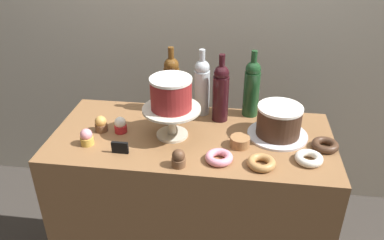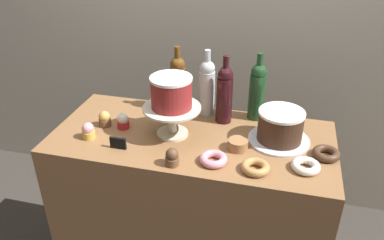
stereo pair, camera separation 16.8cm
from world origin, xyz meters
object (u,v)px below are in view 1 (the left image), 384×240
Objects in this scene: cupcake_caramel at (101,124)px; cupcake_chocolate at (179,158)px; chocolate_round_cake at (279,120)px; wine_bottle_clear at (202,86)px; cake_stand_pedestal at (172,117)px; wine_bottle_dark_red at (221,92)px; donut_maple at (261,163)px; price_sign_chalkboard at (120,148)px; donut_pink at (219,157)px; white_layer_cake at (171,93)px; wine_bottle_amber at (172,83)px; cupcake_strawberry at (87,137)px; donut_chocolate at (325,145)px; cookie_stack at (240,142)px; cupcake_vanilla at (120,125)px; donut_sugar at (309,158)px; wine_bottle_green at (252,87)px.

cupcake_caramel and cupcake_chocolate have the same top height.
chocolate_round_cake is 0.40m from wine_bottle_clear.
cake_stand_pedestal is 0.78× the size of wine_bottle_dark_red.
price_sign_chalkboard is at bearing 178.45° from donut_maple.
donut_pink is 0.41m from price_sign_chalkboard.
wine_bottle_amber is at bearing 99.89° from white_layer_cake.
cupcake_strawberry is at bearing 163.94° from price_sign_chalkboard.
chocolate_round_cake reaches higher than cupcake_strawberry.
cupcake_caramel is 0.66× the size of donut_chocolate.
cupcake_strawberry reaches higher than donut_chocolate.
donut_chocolate is at bearing 19.03° from donut_pink.
cookie_stack is at bearing -54.86° from wine_bottle_clear.
cupcake_vanilla is at bearing -175.07° from chocolate_round_cake.
cupcake_caramel is (-0.28, -0.25, -0.11)m from wine_bottle_amber.
cupcake_strawberry is 0.92m from donut_sugar.
wine_bottle_amber is 0.45m from price_sign_chalkboard.
cupcake_vanilla is (-0.19, -0.24, -0.11)m from wine_bottle_amber.
cake_stand_pedestal is 0.26m from price_sign_chalkboard.
wine_bottle_green is at bearing 3.64° from wine_bottle_clear.
wine_bottle_dark_red is at bearing 18.86° from cupcake_caramel.
chocolate_round_cake is 0.30m from wine_bottle_dark_red.
wine_bottle_dark_red is at bearing 41.48° from price_sign_chalkboard.
wine_bottle_green is 4.65× the size of price_sign_chalkboard.
cookie_stack reaches higher than donut_sugar.
wine_bottle_dark_red is (0.20, 0.18, -0.06)m from white_layer_cake.
cupcake_chocolate is 0.29m from cookie_stack.
chocolate_round_cake reaches higher than donut_pink.
donut_sugar is 1.60× the size of price_sign_chalkboard.
white_layer_cake is at bearing -172.64° from chocolate_round_cake.
wine_bottle_green is at bearing 96.25° from donut_maple.
cupcake_vanilla is (0.09, 0.00, 0.00)m from cupcake_caramel.
donut_chocolate is 0.36m from cookie_stack.
cupcake_vanilla is 0.17m from price_sign_chalkboard.
wine_bottle_green is 4.38× the size of cupcake_vanilla.
wine_bottle_clear reaches higher than cupcake_strawberry.
donut_pink is at bearing 175.22° from donut_maple.
cookie_stack is at bearing 123.00° from donut_maple.
white_layer_cake reaches higher than cupcake_strawberry.
cupcake_chocolate reaches higher than donut_pink.
chocolate_round_cake is at bearing -56.51° from wine_bottle_green.
donut_pink is (-0.24, -0.23, -0.06)m from chocolate_round_cake.
wine_bottle_amber is at bearing 99.89° from cake_stand_pedestal.
donut_sugar is at bearing -12.28° from white_layer_cake.
cupcake_vanilla is (-0.24, -0.00, -0.06)m from cake_stand_pedestal.
white_layer_cake is 0.31m from price_sign_chalkboard.
chocolate_round_cake reaches higher than price_sign_chalkboard.
price_sign_chalkboard is at bearing 179.77° from donut_pink.
wine_bottle_dark_red is 0.27m from cookie_stack.
cupcake_strawberry is (-0.45, -0.35, -0.11)m from wine_bottle_clear.
donut_sugar is (0.36, 0.04, 0.00)m from donut_pink.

